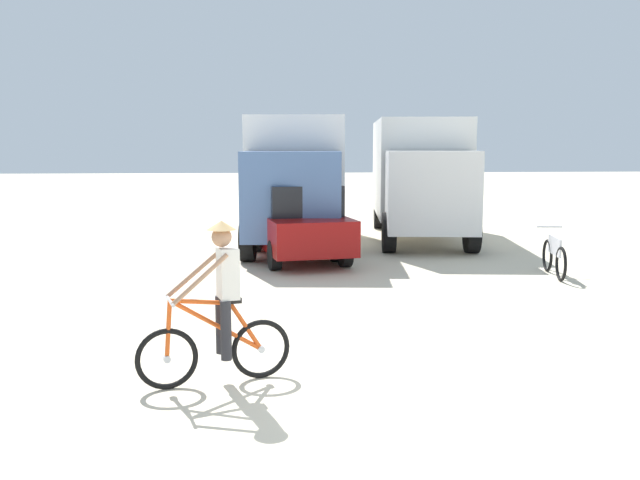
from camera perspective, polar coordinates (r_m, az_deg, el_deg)
The scene contains 6 objects.
ground_plane at distance 7.25m, azimuth 7.65°, elevation -13.35°, with size 120.00×120.00×0.00m, color beige.
box_truck_avon_van at distance 18.07m, azimuth -1.85°, elevation 5.54°, with size 3.02×6.95×3.35m.
box_truck_white_box at distance 19.55m, azimuth 8.37°, elevation 5.64°, with size 3.14×6.98×3.35m.
sedan_parked at distance 15.73m, azimuth -1.90°, elevation 1.56°, with size 2.43×4.43×1.76m.
cyclist_orange_shirt at distance 7.58m, azimuth -8.45°, elevation -5.73°, with size 1.68×0.64×1.82m.
bicycle_spare at distance 14.52m, azimuth 19.06°, elevation -1.33°, with size 0.50×1.72×0.97m.
Camera 1 is at (-1.50, -6.59, 2.62)m, focal length 38.11 mm.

